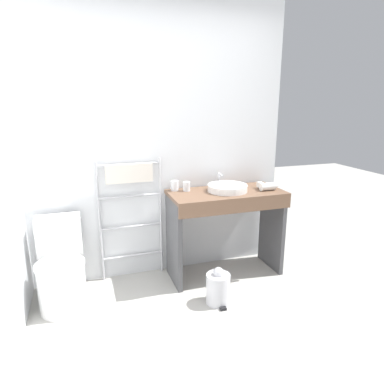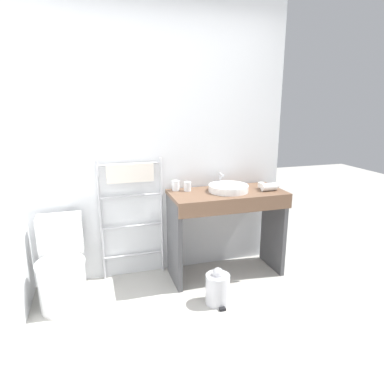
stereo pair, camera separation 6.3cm
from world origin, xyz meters
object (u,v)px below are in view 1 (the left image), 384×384
at_px(toilet, 61,271).
at_px(cup_near_wall, 175,186).
at_px(sink_basin, 227,188).
at_px(hair_dryer, 268,186).
at_px(towel_radiator, 130,194).
at_px(cup_near_edge, 187,186).
at_px(trash_bin, 218,288).

distance_m(toilet, cup_near_wall, 1.23).
height_order(toilet, sink_basin, sink_basin).
bearing_deg(toilet, sink_basin, 2.80).
bearing_deg(hair_dryer, sink_basin, 168.17).
bearing_deg(towel_radiator, sink_basin, -14.13).
bearing_deg(sink_basin, towel_radiator, 165.87).
xyz_separation_m(toilet, cup_near_edge, (1.15, 0.20, 0.58)).
xyz_separation_m(cup_near_wall, hair_dryer, (0.85, -0.25, -0.01)).
relative_size(cup_near_wall, cup_near_edge, 1.09).
bearing_deg(hair_dryer, cup_near_wall, 163.29).
bearing_deg(cup_near_edge, sink_basin, -19.06).
xyz_separation_m(sink_basin, cup_near_wall, (-0.46, 0.17, 0.01)).
xyz_separation_m(cup_near_wall, cup_near_edge, (0.10, -0.05, -0.00)).
bearing_deg(toilet, cup_near_wall, 13.32).
relative_size(towel_radiator, cup_near_edge, 13.20).
height_order(towel_radiator, hair_dryer, towel_radiator).
bearing_deg(cup_near_edge, towel_radiator, 169.46).
relative_size(toilet, towel_radiator, 0.63).
bearing_deg(cup_near_edge, hair_dryer, -15.41).
relative_size(cup_near_edge, trash_bin, 0.27).
bearing_deg(sink_basin, cup_near_edge, 160.94).
distance_m(towel_radiator, cup_near_wall, 0.42).
bearing_deg(cup_near_wall, cup_near_edge, -25.68).
relative_size(toilet, sink_basin, 1.96).
xyz_separation_m(cup_near_edge, trash_bin, (0.09, -0.59, -0.75)).
height_order(toilet, trash_bin, toilet).
xyz_separation_m(toilet, cup_near_wall, (1.05, 0.25, 0.59)).
xyz_separation_m(toilet, trash_bin, (1.24, -0.39, -0.16)).
distance_m(towel_radiator, hair_dryer, 1.30).
bearing_deg(trash_bin, sink_basin, 59.69).
bearing_deg(cup_near_edge, cup_near_wall, 154.32).
relative_size(toilet, hair_dryer, 3.73).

